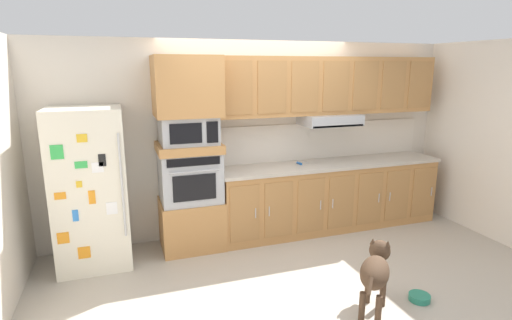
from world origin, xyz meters
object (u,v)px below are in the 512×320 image
(refrigerator, at_px, (90,188))
(dog, at_px, (376,270))
(built_in_oven, at_px, (190,176))
(dog_food_bowl, at_px, (419,297))
(microwave, at_px, (188,130))
(screwdriver, at_px, (300,163))

(refrigerator, bearing_deg, dog, -36.56)
(built_in_oven, distance_m, dog_food_bowl, 2.77)
(microwave, distance_m, screwdriver, 1.55)
(microwave, xyz_separation_m, dog, (1.33, -1.87, -1.06))
(built_in_oven, height_order, screwdriver, built_in_oven)
(refrigerator, height_order, dog_food_bowl, refrigerator)
(dog_food_bowl, bearing_deg, dog, 177.42)
(microwave, bearing_deg, screwdriver, 1.85)
(refrigerator, distance_m, dog, 3.07)
(built_in_oven, distance_m, microwave, 0.56)
(microwave, height_order, screwdriver, microwave)
(refrigerator, xyz_separation_m, dog_food_bowl, (2.94, -1.83, -0.85))
(dog, bearing_deg, dog_food_bowl, -49.91)
(microwave, relative_size, dog, 0.99)
(dog, xyz_separation_m, dog_food_bowl, (0.50, -0.02, -0.37))
(refrigerator, height_order, built_in_oven, refrigerator)
(microwave, height_order, dog, microwave)
(built_in_oven, bearing_deg, refrigerator, -176.48)
(screwdriver, bearing_deg, dog, -94.02)
(refrigerator, relative_size, dog_food_bowl, 8.80)
(built_in_oven, bearing_deg, screwdriver, 1.85)
(built_in_oven, relative_size, microwave, 1.09)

